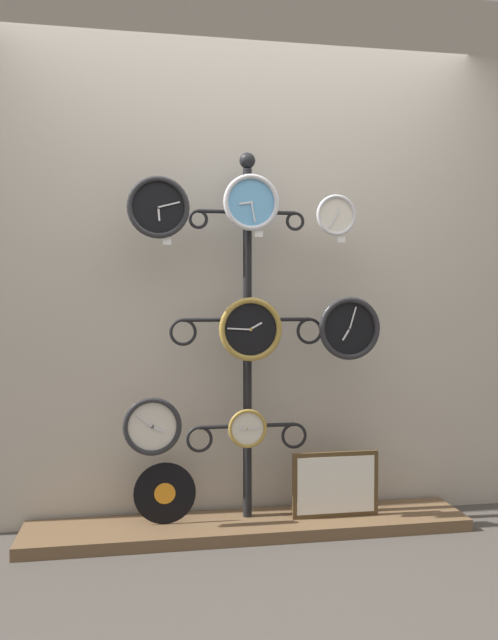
{
  "coord_description": "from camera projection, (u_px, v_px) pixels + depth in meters",
  "views": [
    {
      "loc": [
        -0.51,
        -2.66,
        1.17
      ],
      "look_at": [
        0.0,
        0.36,
        1.06
      ],
      "focal_mm": 35.0,
      "sensor_mm": 36.0,
      "label": 1
    }
  ],
  "objects": [
    {
      "name": "clock_middle_center",
      "position": [
        250.0,
        329.0,
        3.03
      ],
      "size": [
        0.31,
        0.04,
        0.31
      ],
      "color": "black"
    },
    {
      "name": "picture_frame",
      "position": [
        336.0,
        484.0,
        3.14
      ],
      "size": [
        0.44,
        0.02,
        0.33
      ],
      "color": "#4C381E",
      "rests_on": "low_shelf"
    },
    {
      "name": "vinyl_record",
      "position": [
        165.0,
        493.0,
        3.04
      ],
      "size": [
        0.3,
        0.01,
        0.3
      ],
      "color": "black",
      "rests_on": "low_shelf"
    },
    {
      "name": "ground_plane",
      "position": [
        263.0,
        562.0,
        2.75
      ],
      "size": [
        12.0,
        12.0,
        0.0
      ],
      "primitive_type": "plane",
      "color": "#47423D"
    },
    {
      "name": "price_tag_upper",
      "position": [
        167.0,
        242.0,
        2.93
      ],
      "size": [
        0.04,
        0.0,
        0.03
      ],
      "color": "white"
    },
    {
      "name": "clock_bottom_center",
      "position": [
        247.0,
        428.0,
        3.07
      ],
      "size": [
        0.19,
        0.04,
        0.19
      ],
      "color": "silver"
    },
    {
      "name": "display_stand",
      "position": [
        247.0,
        382.0,
        3.13
      ],
      "size": [
        0.78,
        0.33,
        1.89
      ],
      "color": "black",
      "rests_on": "ground_plane"
    },
    {
      "name": "price_tag_mid",
      "position": [
        259.0,
        234.0,
        3.03
      ],
      "size": [
        0.04,
        0.0,
        0.03
      ],
      "color": "white"
    },
    {
      "name": "clock_top_left",
      "position": [
        158.0,
        207.0,
        2.92
      ],
      "size": [
        0.29,
        0.04,
        0.29
      ],
      "color": "black"
    },
    {
      "name": "low_shelf",
      "position": [
        249.0,
        526.0,
        3.1
      ],
      "size": [
        2.2,
        0.36,
        0.06
      ],
      "color": "brown",
      "rests_on": "ground_plane"
    },
    {
      "name": "clock_bottom_left",
      "position": [
        152.0,
        426.0,
        2.96
      ],
      "size": [
        0.28,
        0.04,
        0.28
      ],
      "color": "silver"
    },
    {
      "name": "clock_middle_right",
      "position": [
        349.0,
        328.0,
        3.08
      ],
      "size": [
        0.31,
        0.04,
        0.31
      ],
      "color": "black"
    },
    {
      "name": "shop_wall",
      "position": [
        242.0,
        253.0,
        3.26
      ],
      "size": [
        4.4,
        0.04,
        2.8
      ],
      "color": "#BCB2A3",
      "rests_on": "ground_plane"
    },
    {
      "name": "clock_top_right",
      "position": [
        336.0,
        215.0,
        3.1
      ],
      "size": [
        0.21,
        0.04,
        0.21
      ],
      "color": "silver"
    },
    {
      "name": "clock_top_center",
      "position": [
        251.0,
        203.0,
        3.02
      ],
      "size": [
        0.28,
        0.04,
        0.28
      ],
      "color": "#60A8DB"
    },
    {
      "name": "price_tag_lower",
      "position": [
        341.0,
        240.0,
        3.1
      ],
      "size": [
        0.04,
        0.0,
        0.03
      ],
      "color": "white"
    }
  ]
}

